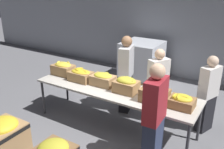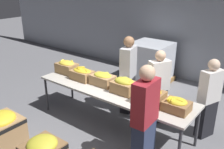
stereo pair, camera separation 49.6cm
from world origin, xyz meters
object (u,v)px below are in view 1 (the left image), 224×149
(volunteer_0, at_px, (154,118))
(donation_bin_0, at_px, (4,136))
(banana_box_1, at_px, (81,75))
(banana_box_4, at_px, (155,94))
(volunteer_3, at_px, (126,75))
(banana_box_5, at_px, (182,101))
(sorting_table, at_px, (114,91))
(volunteer_1, at_px, (158,86))
(pallet_stack_0, at_px, (142,62))
(banana_box_3, at_px, (126,85))
(volunteer_2, at_px, (208,95))
(banana_box_0, at_px, (63,68))
(banana_box_2, at_px, (103,79))

(volunteer_0, bearing_deg, donation_bin_0, 114.02)
(banana_box_1, bearing_deg, banana_box_4, -2.58)
(banana_box_1, height_order, volunteer_3, volunteer_3)
(banana_box_1, xyz_separation_m, volunteer_3, (0.68, 0.72, -0.09))
(banana_box_5, relative_size, donation_bin_0, 0.62)
(sorting_table, xyz_separation_m, volunteer_0, (1.09, -0.64, 0.08))
(banana_box_1, height_order, volunteer_1, volunteer_1)
(volunteer_1, bearing_deg, volunteer_3, -62.47)
(banana_box_5, distance_m, pallet_stack_0, 3.20)
(banana_box_3, height_order, banana_box_4, banana_box_4)
(banana_box_4, bearing_deg, donation_bin_0, -140.33)
(volunteer_2, bearing_deg, volunteer_0, 2.78)
(banana_box_0, distance_m, banana_box_3, 1.62)
(banana_box_5, relative_size, volunteer_3, 0.24)
(banana_box_0, height_order, banana_box_2, banana_box_0)
(volunteer_0, distance_m, volunteer_3, 1.83)
(sorting_table, distance_m, banana_box_0, 1.38)
(banana_box_1, height_order, banana_box_5, banana_box_1)
(volunteer_0, bearing_deg, banana_box_5, -22.04)
(banana_box_5, distance_m, volunteer_3, 1.63)
(banana_box_2, height_order, banana_box_4, banana_box_4)
(banana_box_4, height_order, volunteer_1, volunteer_1)
(donation_bin_0, distance_m, pallet_stack_0, 4.27)
(volunteer_3, bearing_deg, banana_box_5, 48.95)
(banana_box_2, height_order, volunteer_0, volunteer_0)
(banana_box_2, relative_size, donation_bin_0, 0.71)
(volunteer_2, bearing_deg, banana_box_3, -37.65)
(banana_box_2, xyz_separation_m, volunteer_1, (0.91, 0.64, -0.18))
(banana_box_5, height_order, volunteer_2, volunteer_2)
(banana_box_0, relative_size, banana_box_5, 1.16)
(volunteer_0, height_order, donation_bin_0, volunteer_0)
(donation_bin_0, bearing_deg, sorting_table, 56.85)
(banana_box_3, distance_m, volunteer_1, 0.79)
(banana_box_1, bearing_deg, donation_bin_0, -100.35)
(banana_box_0, xyz_separation_m, donation_bin_0, (0.24, -1.79, -0.61))
(volunteer_1, bearing_deg, banana_box_1, -34.62)
(sorting_table, height_order, volunteer_3, volunteer_3)
(volunteer_1, bearing_deg, banana_box_3, 1.50)
(banana_box_0, relative_size, volunteer_2, 0.31)
(banana_box_5, xyz_separation_m, donation_bin_0, (-2.44, -1.69, -0.57))
(banana_box_4, bearing_deg, banana_box_5, 5.74)
(banana_box_2, bearing_deg, sorting_table, -10.63)
(sorting_table, xyz_separation_m, volunteer_1, (0.62, 0.69, -0.00))
(banana_box_4, height_order, volunteer_2, volunteer_2)
(banana_box_3, xyz_separation_m, banana_box_4, (0.60, -0.09, -0.00))
(pallet_stack_0, bearing_deg, banana_box_3, -71.24)
(pallet_stack_0, bearing_deg, volunteer_1, -56.40)
(sorting_table, bearing_deg, banana_box_3, 3.28)
(sorting_table, height_order, volunteer_1, volunteer_1)
(banana_box_5, bearing_deg, banana_box_0, 177.76)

